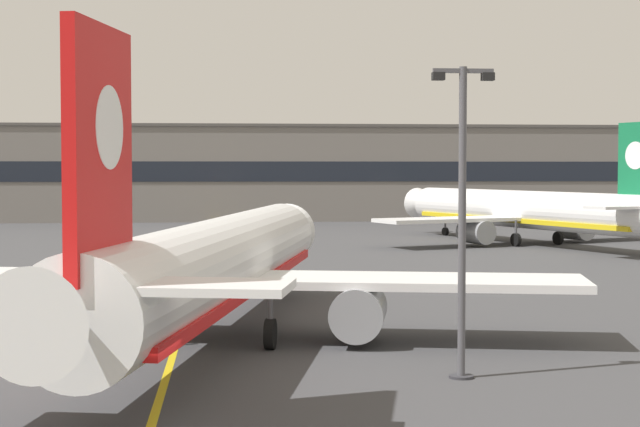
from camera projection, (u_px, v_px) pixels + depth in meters
The scene contains 5 objects.
taxiway_centreline at pixel (191, 298), 58.67m from camera, with size 0.30×180.00×0.01m, color yellow.
airliner_foreground at pixel (219, 264), 44.02m from camera, with size 32.31×41.21×11.65m.
airliner_background at pixel (526, 211), 99.36m from camera, with size 31.19×39.30×11.50m.
apron_lamp_post at pixel (462, 215), 36.07m from camera, with size 2.24×0.90×11.24m.
terminal_building at pixel (263, 173), 145.59m from camera, with size 115.88×12.40×13.73m.
Camera 1 is at (2.37, -28.82, 7.63)m, focal length 56.31 mm.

